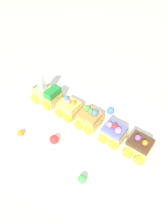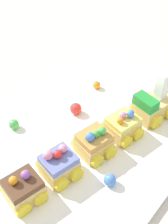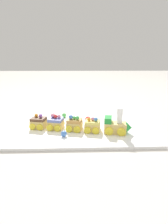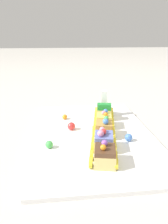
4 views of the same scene
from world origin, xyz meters
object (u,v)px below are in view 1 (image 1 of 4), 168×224
(cake_car_chocolate, at_px, (139,147))
(gumball_green, at_px, (82,179))
(cake_train_locomotive, at_px, (45,94))
(cake_car_caramel, at_px, (90,119))
(gumball_orange, at_px, (20,133))
(gumball_red, at_px, (54,139))
(cake_car_lemon, at_px, (69,108))
(gumball_blue, at_px, (110,111))
(cake_car_blueberry, at_px, (114,133))

(cake_car_chocolate, relative_size, gumball_green, 3.67)
(cake_train_locomotive, height_order, cake_car_caramel, cake_train_locomotive)
(gumball_orange, height_order, gumball_red, gumball_red)
(cake_car_lemon, relative_size, gumball_blue, 3.45)
(cake_train_locomotive, relative_size, gumball_orange, 6.09)
(cake_car_blueberry, distance_m, gumball_red, 0.17)
(gumball_orange, height_order, gumball_blue, gumball_blue)
(cake_train_locomotive, height_order, cake_car_blueberry, cake_train_locomotive)
(cake_car_lemon, bearing_deg, gumball_blue, -143.49)
(cake_car_caramel, height_order, gumball_green, cake_car_caramel)
(cake_car_chocolate, xyz_separation_m, gumball_blue, (0.12, -0.11, -0.01))
(gumball_green, height_order, gumball_blue, gumball_blue)
(cake_car_blueberry, xyz_separation_m, gumball_green, (0.02, 0.16, -0.01))
(cake_train_locomotive, xyz_separation_m, cake_car_blueberry, (-0.27, 0.06, -0.00))
(cake_train_locomotive, bearing_deg, gumball_blue, -159.52)
(gumball_red, bearing_deg, cake_car_chocolate, -162.72)
(cake_car_lemon, xyz_separation_m, cake_car_chocolate, (-0.24, 0.05, 0.00))
(cake_car_chocolate, height_order, gumball_blue, cake_car_chocolate)
(cake_train_locomotive, bearing_deg, gumball_orange, 105.96)
(gumball_green, distance_m, gumball_orange, 0.24)
(cake_car_caramel, relative_size, gumball_blue, 3.45)
(cake_train_locomotive, xyz_separation_m, cake_car_lemon, (-0.10, 0.02, -0.01))
(gumball_red, bearing_deg, gumball_blue, -121.11)
(cake_car_caramel, xyz_separation_m, cake_car_chocolate, (-0.16, 0.03, -0.00))
(gumball_orange, bearing_deg, cake_car_lemon, -122.70)
(cake_train_locomotive, height_order, cake_car_lemon, cake_train_locomotive)
(gumball_green, bearing_deg, gumball_orange, -13.03)
(cake_car_caramel, relative_size, gumball_green, 3.67)
(gumball_blue, bearing_deg, cake_train_locomotive, 8.97)
(cake_car_caramel, bearing_deg, gumball_blue, -108.67)
(cake_car_lemon, relative_size, cake_car_chocolate, 1.00)
(gumball_red, bearing_deg, cake_car_caramel, -121.74)
(cake_train_locomotive, xyz_separation_m, gumball_green, (-0.24, 0.22, -0.02))
(cake_car_lemon, bearing_deg, gumball_green, 137.00)
(cake_train_locomotive, distance_m, gumball_blue, 0.23)
(cake_car_caramel, height_order, cake_car_blueberry, cake_car_caramel)
(cake_car_caramel, xyz_separation_m, gumball_orange, (0.17, 0.13, -0.02))
(gumball_green, bearing_deg, cake_car_chocolate, -125.58)
(cake_car_caramel, bearing_deg, cake_car_lemon, 0.15)
(gumball_green, bearing_deg, cake_car_blueberry, -98.75)
(cake_car_caramel, distance_m, cake_car_blueberry, 0.09)
(cake_train_locomotive, height_order, gumball_green, cake_train_locomotive)
(cake_car_blueberry, height_order, gumball_blue, cake_car_blueberry)
(gumball_orange, relative_size, gumball_red, 0.74)
(cake_car_lemon, distance_m, gumball_orange, 0.17)
(cake_car_blueberry, relative_size, cake_car_chocolate, 1.00)
(cake_train_locomotive, distance_m, cake_car_blueberry, 0.27)
(gumball_orange, bearing_deg, cake_car_caramel, -143.47)
(cake_car_blueberry, bearing_deg, gumball_green, 92.75)
(gumball_red, bearing_deg, gumball_orange, 11.23)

